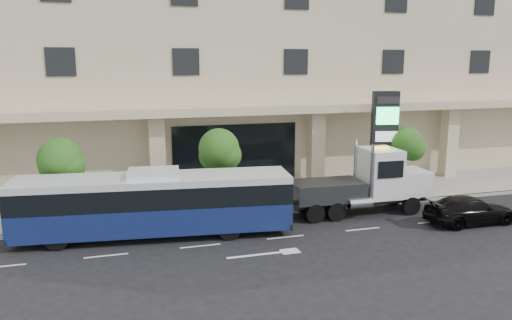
{
  "coord_description": "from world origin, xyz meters",
  "views": [
    {
      "loc": [
        -7.53,
        -22.24,
        8.02
      ],
      "look_at": [
        -0.4,
        2.0,
        3.02
      ],
      "focal_mm": 35.0,
      "sensor_mm": 36.0,
      "label": 1
    }
  ],
  "objects_px": {
    "city_bus": "(155,203)",
    "black_sedan": "(470,210)",
    "signage_pylon": "(384,142)",
    "tow_truck": "(366,184)"
  },
  "relations": [
    {
      "from": "city_bus",
      "to": "tow_truck",
      "type": "relative_size",
      "value": 1.48
    },
    {
      "from": "city_bus",
      "to": "black_sedan",
      "type": "height_order",
      "value": "city_bus"
    },
    {
      "from": "black_sedan",
      "to": "city_bus",
      "type": "bearing_deg",
      "value": 80.61
    },
    {
      "from": "tow_truck",
      "to": "signage_pylon",
      "type": "distance_m",
      "value": 4.48
    },
    {
      "from": "black_sedan",
      "to": "signage_pylon",
      "type": "distance_m",
      "value": 6.84
    },
    {
      "from": "city_bus",
      "to": "signage_pylon",
      "type": "height_order",
      "value": "signage_pylon"
    },
    {
      "from": "city_bus",
      "to": "black_sedan",
      "type": "distance_m",
      "value": 15.61
    },
    {
      "from": "city_bus",
      "to": "signage_pylon",
      "type": "distance_m",
      "value": 14.54
    },
    {
      "from": "signage_pylon",
      "to": "black_sedan",
      "type": "bearing_deg",
      "value": -63.5
    },
    {
      "from": "black_sedan",
      "to": "signage_pylon",
      "type": "bearing_deg",
      "value": 12.71
    }
  ]
}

